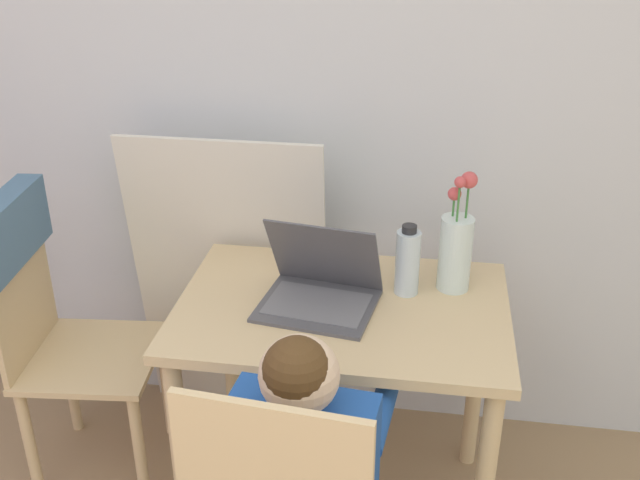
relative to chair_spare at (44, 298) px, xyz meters
The scene contains 8 objects.
wall_back 1.07m from the chair_spare, 32.31° to the left, with size 6.40×0.05×2.50m.
dining_table 0.92m from the chair_spare, ahead, with size 0.91×0.63×0.73m.
chair_spare is the anchor object (origin of this frame).
person_seated 1.05m from the chair_spare, 30.78° to the right, with size 0.36×0.45×0.98m.
laptop 0.87m from the chair_spare, ahead, with size 0.34×0.30×0.24m.
flower_vase 1.24m from the chair_spare, ahead, with size 0.09×0.09×0.35m.
water_bottle 1.10m from the chair_spare, ahead, with size 0.07×0.07×0.21m.
cardboard_panel 0.60m from the chair_spare, 34.51° to the left, with size 0.65×0.17×1.08m.
Camera 1 is at (0.38, -0.05, 1.79)m, focal length 42.00 mm.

